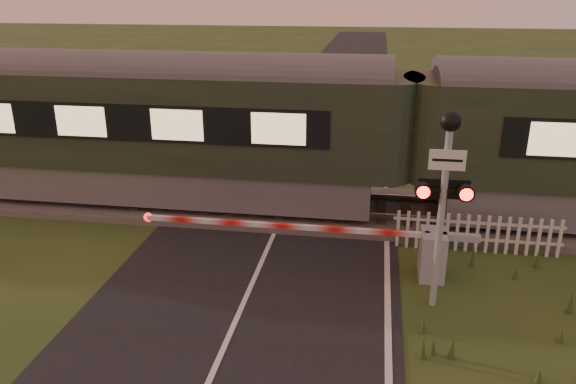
% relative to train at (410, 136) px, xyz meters
% --- Properties ---
extents(ground, '(160.00, 160.00, 0.00)m').
position_rel_train_xyz_m(ground, '(-3.21, -6.50, -2.21)').
color(ground, '#264119').
rests_on(ground, ground).
extents(road, '(6.00, 140.00, 0.03)m').
position_rel_train_xyz_m(road, '(-3.19, -6.73, -2.20)').
color(road, black).
rests_on(road, ground).
extents(track_bed, '(140.00, 3.40, 0.39)m').
position_rel_train_xyz_m(track_bed, '(-3.21, 0.00, -2.15)').
color(track_bed, '#47423D').
rests_on(track_bed, ground).
extents(train, '(41.40, 2.85, 3.85)m').
position_rel_train_xyz_m(train, '(0.00, 0.00, 0.00)').
color(train, slate).
rests_on(train, ground).
extents(boom_gate, '(7.22, 0.78, 1.04)m').
position_rel_train_xyz_m(boom_gate, '(0.04, -3.24, -1.63)').
color(boom_gate, gray).
rests_on(boom_gate, ground).
extents(crossing_signal, '(0.96, 0.37, 3.79)m').
position_rel_train_xyz_m(crossing_signal, '(0.39, -4.40, 0.39)').
color(crossing_signal, gray).
rests_on(crossing_signal, ground).
extents(picket_fence, '(3.79, 0.08, 0.91)m').
position_rel_train_xyz_m(picket_fence, '(1.55, -1.89, -1.75)').
color(picket_fence, silver).
rests_on(picket_fence, ground).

